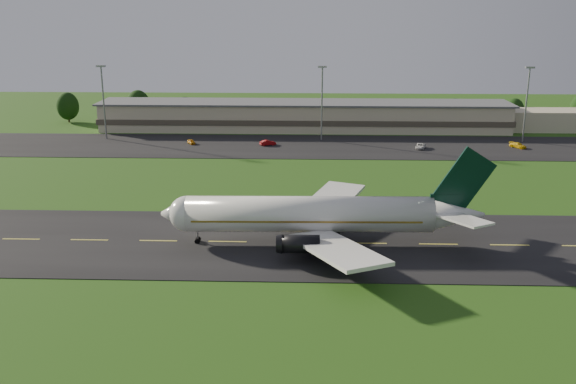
{
  "coord_description": "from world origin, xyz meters",
  "views": [
    {
      "loc": [
        1.78,
        -94.28,
        35.76
      ],
      "look_at": [
        -1.74,
        8.0,
        6.0
      ],
      "focal_mm": 40.0,
      "sensor_mm": 36.0,
      "label": 1
    }
  ],
  "objects_px": {
    "service_vehicle_c": "(421,146)",
    "service_vehicle_d": "(518,145)",
    "service_vehicle_a": "(191,142)",
    "airliner": "(315,215)",
    "light_mast_east": "(527,95)",
    "light_mast_west": "(103,93)",
    "terminal": "(325,116)",
    "light_mast_centre": "(322,94)",
    "service_vehicle_b": "(268,143)"
  },
  "relations": [
    {
      "from": "light_mast_centre",
      "to": "service_vehicle_a",
      "type": "distance_m",
      "value": 37.55
    },
    {
      "from": "light_mast_west",
      "to": "service_vehicle_d",
      "type": "xyz_separation_m",
      "value": [
        111.22,
        -8.27,
        -11.96
      ]
    },
    {
      "from": "service_vehicle_d",
      "to": "airliner",
      "type": "bearing_deg",
      "value": -162.92
    },
    {
      "from": "light_mast_west",
      "to": "service_vehicle_b",
      "type": "distance_m",
      "value": 47.77
    },
    {
      "from": "service_vehicle_c",
      "to": "service_vehicle_d",
      "type": "bearing_deg",
      "value": 19.3
    },
    {
      "from": "service_vehicle_b",
      "to": "service_vehicle_c",
      "type": "xyz_separation_m",
      "value": [
        39.97,
        -2.79,
        -0.03
      ]
    },
    {
      "from": "airliner",
      "to": "light_mast_centre",
      "type": "relative_size",
      "value": 2.52
    },
    {
      "from": "airliner",
      "to": "light_mast_west",
      "type": "bearing_deg",
      "value": 124.46
    },
    {
      "from": "terminal",
      "to": "service_vehicle_d",
      "type": "bearing_deg",
      "value": -26.15
    },
    {
      "from": "light_mast_east",
      "to": "service_vehicle_a",
      "type": "distance_m",
      "value": 91.03
    },
    {
      "from": "service_vehicle_a",
      "to": "service_vehicle_d",
      "type": "bearing_deg",
      "value": -31.24
    },
    {
      "from": "airliner",
      "to": "service_vehicle_d",
      "type": "xyz_separation_m",
      "value": [
        53.49,
        71.71,
        -3.89
      ]
    },
    {
      "from": "light_mast_west",
      "to": "service_vehicle_d",
      "type": "relative_size",
      "value": 4.37
    },
    {
      "from": "airliner",
      "to": "light_mast_centre",
      "type": "distance_m",
      "value": 80.42
    },
    {
      "from": "light_mast_east",
      "to": "service_vehicle_b",
      "type": "bearing_deg",
      "value": -173.97
    },
    {
      "from": "light_mast_west",
      "to": "service_vehicle_a",
      "type": "height_order",
      "value": "light_mast_west"
    },
    {
      "from": "light_mast_west",
      "to": "terminal",
      "type": "bearing_deg",
      "value": 14.76
    },
    {
      "from": "light_mast_centre",
      "to": "service_vehicle_d",
      "type": "xyz_separation_m",
      "value": [
        51.22,
        -8.27,
        -11.96
      ]
    },
    {
      "from": "service_vehicle_a",
      "to": "terminal",
      "type": "bearing_deg",
      "value": 1.73
    },
    {
      "from": "terminal",
      "to": "light_mast_east",
      "type": "bearing_deg",
      "value": -16.8
    },
    {
      "from": "light_mast_west",
      "to": "service_vehicle_c",
      "type": "xyz_separation_m",
      "value": [
        85.64,
        -10.11,
        -11.97
      ]
    },
    {
      "from": "airliner",
      "to": "service_vehicle_b",
      "type": "bearing_deg",
      "value": 98.06
    },
    {
      "from": "terminal",
      "to": "service_vehicle_a",
      "type": "height_order",
      "value": "terminal"
    },
    {
      "from": "terminal",
      "to": "service_vehicle_d",
      "type": "height_order",
      "value": "terminal"
    },
    {
      "from": "service_vehicle_d",
      "to": "terminal",
      "type": "bearing_deg",
      "value": 117.65
    },
    {
      "from": "service_vehicle_a",
      "to": "service_vehicle_d",
      "type": "height_order",
      "value": "service_vehicle_d"
    },
    {
      "from": "airliner",
      "to": "light_mast_centre",
      "type": "xyz_separation_m",
      "value": [
        2.28,
        79.98,
        8.08
      ]
    },
    {
      "from": "service_vehicle_b",
      "to": "service_vehicle_c",
      "type": "height_order",
      "value": "service_vehicle_b"
    },
    {
      "from": "light_mast_west",
      "to": "service_vehicle_a",
      "type": "bearing_deg",
      "value": -14.01
    },
    {
      "from": "light_mast_west",
      "to": "airliner",
      "type": "bearing_deg",
      "value": -54.18
    },
    {
      "from": "terminal",
      "to": "service_vehicle_c",
      "type": "relative_size",
      "value": 29.97
    },
    {
      "from": "light_mast_east",
      "to": "service_vehicle_d",
      "type": "height_order",
      "value": "light_mast_east"
    },
    {
      "from": "airliner",
      "to": "service_vehicle_a",
      "type": "height_order",
      "value": "airliner"
    },
    {
      "from": "service_vehicle_b",
      "to": "service_vehicle_d",
      "type": "relative_size",
      "value": 0.91
    },
    {
      "from": "light_mast_centre",
      "to": "service_vehicle_a",
      "type": "relative_size",
      "value": 5.8
    },
    {
      "from": "service_vehicle_b",
      "to": "light_mast_centre",
      "type": "bearing_deg",
      "value": -85.9
    },
    {
      "from": "airliner",
      "to": "light_mast_east",
      "type": "height_order",
      "value": "light_mast_east"
    },
    {
      "from": "light_mast_west",
      "to": "light_mast_centre",
      "type": "height_order",
      "value": "same"
    },
    {
      "from": "service_vehicle_b",
      "to": "airliner",
      "type": "bearing_deg",
      "value": 166.47
    },
    {
      "from": "airliner",
      "to": "service_vehicle_c",
      "type": "xyz_separation_m",
      "value": [
        27.92,
        69.87,
        -3.89
      ]
    },
    {
      "from": "light_mast_centre",
      "to": "service_vehicle_d",
      "type": "relative_size",
      "value": 4.37
    },
    {
      "from": "terminal",
      "to": "service_vehicle_b",
      "type": "height_order",
      "value": "terminal"
    },
    {
      "from": "service_vehicle_b",
      "to": "light_mast_east",
      "type": "bearing_deg",
      "value": -106.92
    },
    {
      "from": "light_mast_east",
      "to": "service_vehicle_d",
      "type": "distance_m",
      "value": 15.03
    },
    {
      "from": "service_vehicle_c",
      "to": "service_vehicle_d",
      "type": "distance_m",
      "value": 25.64
    },
    {
      "from": "light_mast_centre",
      "to": "service_vehicle_c",
      "type": "distance_m",
      "value": 30.05
    },
    {
      "from": "light_mast_west",
      "to": "light_mast_east",
      "type": "xyz_separation_m",
      "value": [
        115.0,
        0.0,
        0.0
      ]
    },
    {
      "from": "light_mast_centre",
      "to": "service_vehicle_d",
      "type": "bearing_deg",
      "value": -9.17
    },
    {
      "from": "light_mast_west",
      "to": "service_vehicle_d",
      "type": "bearing_deg",
      "value": -4.25
    },
    {
      "from": "light_mast_east",
      "to": "service_vehicle_c",
      "type": "distance_m",
      "value": 33.27
    }
  ]
}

